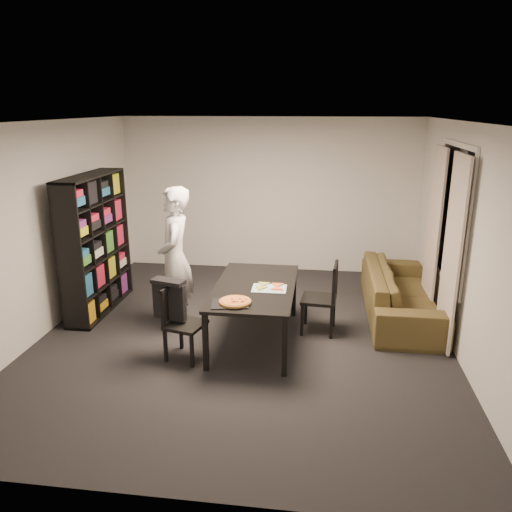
# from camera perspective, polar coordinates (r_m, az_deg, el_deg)

# --- Properties ---
(room) EXTENTS (5.01, 5.51, 2.61)m
(room) POSITION_cam_1_polar(r_m,az_deg,el_deg) (5.89, -1.41, 2.36)
(room) COLOR black
(room) RESTS_ON ground
(window_pane) EXTENTS (0.02, 1.40, 1.60)m
(window_pane) POSITION_cam_1_polar(r_m,az_deg,el_deg) (6.56, 21.52, 4.47)
(window_pane) COLOR black
(window_pane) RESTS_ON room
(window_frame) EXTENTS (0.03, 1.52, 1.72)m
(window_frame) POSITION_cam_1_polar(r_m,az_deg,el_deg) (6.55, 21.48, 4.47)
(window_frame) COLOR white
(window_frame) RESTS_ON room
(curtain_left) EXTENTS (0.03, 0.70, 2.25)m
(curtain_left) POSITION_cam_1_polar(r_m,az_deg,el_deg) (6.12, 21.50, 0.28)
(curtain_left) COLOR beige
(curtain_left) RESTS_ON room
(curtain_right) EXTENTS (0.03, 0.70, 2.25)m
(curtain_right) POSITION_cam_1_polar(r_m,az_deg,el_deg) (7.10, 19.61, 2.65)
(curtain_right) COLOR beige
(curtain_right) RESTS_ON room
(bookshelf) EXTENTS (0.35, 1.50, 1.90)m
(bookshelf) POSITION_cam_1_polar(r_m,az_deg,el_deg) (7.18, -17.87, 1.30)
(bookshelf) COLOR black
(bookshelf) RESTS_ON room
(dining_table) EXTENTS (0.95, 1.70, 0.71)m
(dining_table) POSITION_cam_1_polar(r_m,az_deg,el_deg) (5.98, -0.13, -3.98)
(dining_table) COLOR black
(dining_table) RESTS_ON room
(chair_left) EXTENTS (0.48, 0.48, 0.85)m
(chair_left) POSITION_cam_1_polar(r_m,az_deg,el_deg) (5.72, -8.79, -6.92)
(chair_left) COLOR black
(chair_left) RESTS_ON room
(chair_right) EXTENTS (0.46, 0.46, 0.91)m
(chair_right) POSITION_cam_1_polar(r_m,az_deg,el_deg) (6.31, 8.01, -4.25)
(chair_right) COLOR black
(chair_right) RESTS_ON room
(draped_jacket) EXTENTS (0.41, 0.26, 0.47)m
(draped_jacket) POSITION_cam_1_polar(r_m,az_deg,el_deg) (5.70, -9.89, -4.71)
(draped_jacket) COLOR black
(draped_jacket) RESTS_ON chair_left
(person) EXTENTS (0.58, 0.75, 1.83)m
(person) POSITION_cam_1_polar(r_m,az_deg,el_deg) (6.39, -9.24, -0.31)
(person) COLOR silver
(person) RESTS_ON room
(baking_tray) EXTENTS (0.45, 0.39, 0.01)m
(baking_tray) POSITION_cam_1_polar(r_m,az_deg,el_deg) (5.44, -3.01, -5.42)
(baking_tray) COLOR black
(baking_tray) RESTS_ON dining_table
(pepperoni_pizza) EXTENTS (0.35, 0.35, 0.03)m
(pepperoni_pizza) POSITION_cam_1_polar(r_m,az_deg,el_deg) (5.43, -2.40, -5.21)
(pepperoni_pizza) COLOR olive
(pepperoni_pizza) RESTS_ON dining_table
(kitchen_towel) EXTENTS (0.41, 0.31, 0.01)m
(kitchen_towel) POSITION_cam_1_polar(r_m,az_deg,el_deg) (5.86, 1.52, -3.74)
(kitchen_towel) COLOR white
(kitchen_towel) RESTS_ON dining_table
(pizza_slices) EXTENTS (0.41, 0.35, 0.01)m
(pizza_slices) POSITION_cam_1_polar(r_m,az_deg,el_deg) (5.90, 1.57, -3.46)
(pizza_slices) COLOR gold
(pizza_slices) RESTS_ON dining_table
(sofa) EXTENTS (0.88, 2.26, 0.66)m
(sofa) POSITION_cam_1_polar(r_m,az_deg,el_deg) (7.08, 16.20, -4.03)
(sofa) COLOR #403719
(sofa) RESTS_ON room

